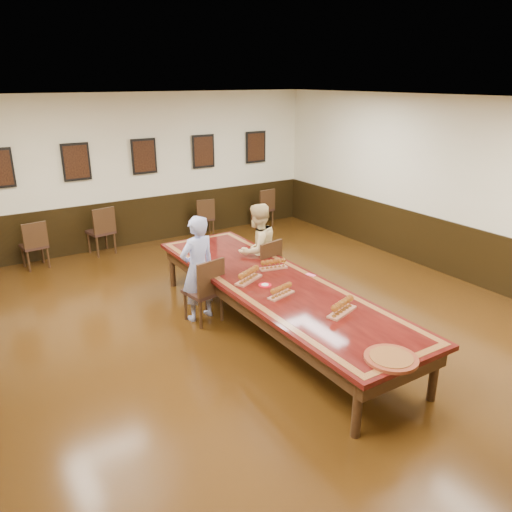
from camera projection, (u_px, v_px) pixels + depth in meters
floor at (274, 331)px, 7.26m from camera, size 8.00×10.00×0.02m
ceiling at (278, 100)px, 6.17m from camera, size 8.00×10.00×0.02m
wall_back at (144, 170)px, 10.70m from camera, size 8.00×0.02×3.20m
wall_right at (464, 191)px, 8.73m from camera, size 0.02×10.00×3.20m
chair_man at (203, 289)px, 7.40m from camera, size 0.55×0.59×1.01m
chair_woman at (262, 268)px, 8.26m from camera, size 0.56×0.60×1.00m
spare_chair_a at (34, 244)px, 9.52m from camera, size 0.49×0.53×0.94m
spare_chair_b at (101, 230)px, 10.28m from camera, size 0.56×0.59×1.01m
spare_chair_c at (204, 217)px, 11.51m from camera, size 0.50×0.53×0.88m
spare_chair_d at (262, 208)px, 12.16m from camera, size 0.49×0.53×0.95m
person_man at (198, 269)px, 7.37m from camera, size 0.65×0.48×1.61m
person_woman at (258, 250)px, 8.23m from camera, size 0.88×0.75×1.56m
pink_phone at (311, 275)px, 7.27m from camera, size 0.11×0.15×0.01m
wainscoting at (275, 299)px, 7.09m from camera, size 8.00×10.00×1.00m
conference_table at (275, 292)px, 7.05m from camera, size 1.40×5.00×0.76m
posters at (144, 156)px, 10.54m from camera, size 6.14×0.04×0.74m
flight_a at (249, 276)px, 7.03m from camera, size 0.51×0.35×0.18m
flight_b at (273, 265)px, 7.48m from camera, size 0.44×0.21×0.16m
flight_c at (281, 291)px, 6.55m from camera, size 0.44×0.23×0.16m
flight_d at (342, 307)px, 6.07m from camera, size 0.51×0.29×0.18m
red_plate_grp at (265, 285)px, 6.90m from camera, size 0.18×0.18×0.02m
carved_platter at (391, 358)px, 5.08m from camera, size 0.61×0.61×0.04m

